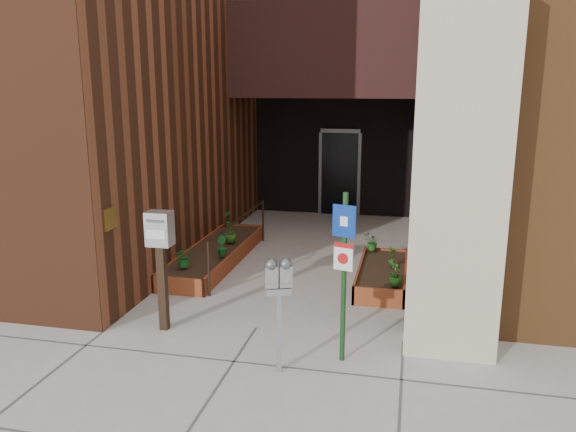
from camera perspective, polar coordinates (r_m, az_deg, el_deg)
The scene contains 15 objects.
ground at distance 7.93m, azimuth -3.26°, elevation -11.27°, with size 80.00×80.00×0.00m, color #9E9991.
architecture at distance 14.10m, azimuth 3.80°, elevation 20.09°, with size 20.00×14.60×10.00m.
planter_left at distance 10.74m, azimuth -7.34°, elevation -3.96°, with size 0.90×3.60×0.30m.
planter_right at distance 9.67m, azimuth 9.56°, elevation -5.99°, with size 0.80×2.20×0.30m.
handrail at distance 10.37m, azimuth -4.93°, elevation -0.99°, with size 0.04×3.34×0.90m.
parking_meter at distance 6.39m, azimuth -0.97°, elevation -7.00°, with size 0.32×0.21×1.39m.
sign_post at distance 6.61m, azimuth 5.69°, elevation -4.48°, with size 0.28×0.11×2.09m.
payment_dropbox at distance 7.66m, azimuth -12.83°, elevation -2.93°, with size 0.33×0.25×1.66m.
shrub_left_a at distance 9.56m, azimuth -10.52°, elevation -4.11°, with size 0.31×0.31×0.35m, color #1C6220.
shrub_left_b at distance 10.07m, azimuth -6.80°, elevation -3.03°, with size 0.20×0.20×0.37m, color #19591F.
shrub_left_c at distance 10.91m, azimuth -5.84°, elevation -1.61°, with size 0.23×0.23×0.41m, color #2A611B.
shrub_left_d at distance 12.21m, azimuth -6.18°, elevation -0.24°, with size 0.17×0.17×0.32m, color #1F5017.
shrub_right_a at distance 8.70m, azimuth 10.86°, elevation -5.83°, with size 0.20×0.20×0.36m, color #26631C.
shrub_right_b at distance 9.62m, azimuth 10.53°, elevation -4.00°, with size 0.18×0.18×0.35m, color #245D1A.
shrub_right_c at distance 10.45m, azimuth 8.53°, elevation -2.64°, with size 0.28×0.28×0.31m, color #1E621C.
Camera 1 is at (2.00, -6.94, 3.28)m, focal length 35.00 mm.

